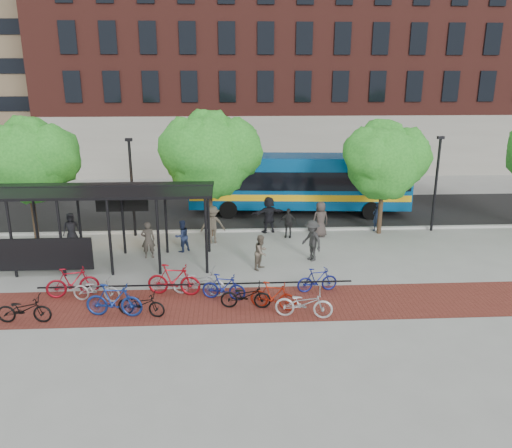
{
  "coord_description": "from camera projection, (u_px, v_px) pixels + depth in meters",
  "views": [
    {
      "loc": [
        -2.01,
        -21.86,
        8.14
      ],
      "look_at": [
        -0.8,
        0.02,
        1.6
      ],
      "focal_mm": 35.0,
      "sensor_mm": 36.0,
      "label": 1
    }
  ],
  "objects": [
    {
      "name": "building_tower",
      "position": [
        103.0,
        12.0,
        56.48
      ],
      "size": [
        22.0,
        22.0,
        30.0
      ],
      "primitive_type": "cube",
      "color": "#7A664C",
      "rests_on": "ground"
    },
    {
      "name": "bike_4",
      "position": [
        141.0,
        304.0,
        17.48
      ],
      "size": [
        1.85,
        1.03,
        0.92
      ],
      "primitive_type": "imported",
      "rotation": [
        0.0,
        0.0,
        1.32
      ],
      "color": "black",
      "rests_on": "ground"
    },
    {
      "name": "bus_shelter",
      "position": [
        88.0,
        199.0,
        21.6
      ],
      "size": [
        10.6,
        3.07,
        3.6
      ],
      "color": "black",
      "rests_on": "ground"
    },
    {
      "name": "pedestrian_4",
      "position": [
        288.0,
        223.0,
        25.92
      ],
      "size": [
        0.98,
        0.6,
        1.56
      ],
      "primitive_type": "imported",
      "rotation": [
        0.0,
        0.0,
        6.03
      ],
      "color": "black",
      "rests_on": "ground"
    },
    {
      "name": "bike_2",
      "position": [
        96.0,
        289.0,
        18.62
      ],
      "size": [
        1.91,
        0.94,
        0.96
      ],
      "primitive_type": "imported",
      "rotation": [
        0.0,
        0.0,
        1.4
      ],
      "color": "#B0B1B3",
      "rests_on": "ground"
    },
    {
      "name": "pedestrian_9",
      "position": [
        312.0,
        241.0,
        22.63
      ],
      "size": [
        1.21,
        1.41,
        1.89
      ],
      "primitive_type": "imported",
      "rotation": [
        0.0,
        0.0,
        5.22
      ],
      "color": "#2A2A2A",
      "rests_on": "ground"
    },
    {
      "name": "pedestrian_1",
      "position": [
        148.0,
        240.0,
        22.96
      ],
      "size": [
        0.69,
        0.51,
        1.75
      ],
      "primitive_type": "imported",
      "rotation": [
        0.0,
        0.0,
        3.29
      ],
      "color": "#443D36",
      "rests_on": "ground"
    },
    {
      "name": "bike_5",
      "position": [
        174.0,
        280.0,
        19.12
      ],
      "size": [
        2.14,
        0.91,
        1.24
      ],
      "primitive_type": "imported",
      "rotation": [
        0.0,
        0.0,
        1.41
      ],
      "color": "maroon",
      "rests_on": "ground"
    },
    {
      "name": "bike_11",
      "position": [
        317.0,
        280.0,
        19.45
      ],
      "size": [
        1.68,
        0.72,
        0.98
      ],
      "primitive_type": "imported",
      "rotation": [
        0.0,
        0.0,
        1.74
      ],
      "color": "navy",
      "rests_on": "ground"
    },
    {
      "name": "pedestrian_6",
      "position": [
        320.0,
        219.0,
        25.99
      ],
      "size": [
        1.05,
        0.83,
        1.88
      ],
      "primitive_type": "imported",
      "rotation": [
        0.0,
        0.0,
        3.42
      ],
      "color": "#3D3330",
      "rests_on": "ground"
    },
    {
      "name": "building_brick",
      "position": [
        357.0,
        54.0,
        45.89
      ],
      "size": [
        55.0,
        14.0,
        20.0
      ],
      "primitive_type": "cube",
      "color": "#5C2620",
      "rests_on": "ground"
    },
    {
      "name": "bike_0",
      "position": [
        24.0,
        309.0,
        16.99
      ],
      "size": [
        1.88,
        0.72,
        0.98
      ],
      "primitive_type": "imported",
      "rotation": [
        0.0,
        0.0,
        1.53
      ],
      "color": "black",
      "rests_on": "ground"
    },
    {
      "name": "pedestrian_0",
      "position": [
        71.0,
        229.0,
        24.76
      ],
      "size": [
        0.9,
        0.69,
        1.65
      ],
      "primitive_type": "imported",
      "rotation": [
        0.0,
        0.0,
        0.22
      ],
      "color": "black",
      "rests_on": "ground"
    },
    {
      "name": "brick_strip",
      "position": [
        231.0,
        304.0,
        18.45
      ],
      "size": [
        24.0,
        3.0,
        0.01
      ],
      "primitive_type": "cube",
      "color": "maroon",
      "rests_on": "ground"
    },
    {
      "name": "pedestrian_7",
      "position": [
        377.0,
        217.0,
        27.08
      ],
      "size": [
        0.67,
        0.57,
        1.55
      ],
      "primitive_type": "imported",
      "rotation": [
        0.0,
        0.0,
        3.57
      ],
      "color": "#1C2741",
      "rests_on": "ground"
    },
    {
      "name": "lamp_post_right",
      "position": [
        436.0,
        181.0,
        26.48
      ],
      "size": [
        0.35,
        0.2,
        5.12
      ],
      "color": "black",
      "rests_on": "ground"
    },
    {
      "name": "tree_c",
      "position": [
        386.0,
        158.0,
        25.71
      ],
      "size": [
        4.66,
        3.8,
        5.92
      ],
      "color": "#382619",
      "rests_on": "ground"
    },
    {
      "name": "pedestrian_3",
      "position": [
        213.0,
        225.0,
        24.98
      ],
      "size": [
        1.3,
        0.82,
        1.92
      ],
      "primitive_type": "imported",
      "rotation": [
        0.0,
        0.0,
        0.09
      ],
      "color": "#4C4438",
      "rests_on": "ground"
    },
    {
      "name": "lamp_post_left",
      "position": [
        132.0,
        185.0,
        25.63
      ],
      "size": [
        0.35,
        0.2,
        5.12
      ],
      "color": "black",
      "rests_on": "ground"
    },
    {
      "name": "bike_rack_rail",
      "position": [
        197.0,
        295.0,
        19.25
      ],
      "size": [
        12.0,
        0.05,
        0.95
      ],
      "primitive_type": "cube",
      "color": "black",
      "rests_on": "ground"
    },
    {
      "name": "pedestrian_5",
      "position": [
        269.0,
        215.0,
        26.7
      ],
      "size": [
        1.92,
        1.04,
        1.97
      ],
      "primitive_type": "imported",
      "rotation": [
        0.0,
        0.0,
        3.4
      ],
      "color": "black",
      "rests_on": "ground"
    },
    {
      "name": "curb",
      "position": [
        267.0,
        230.0,
        27.15
      ],
      "size": [
        160.0,
        0.25,
        0.12
      ],
      "primitive_type": "cube",
      "color": "#B7B7B2",
      "rests_on": "ground"
    },
    {
      "name": "bike_1",
      "position": [
        72.0,
        282.0,
        18.99
      ],
      "size": [
        2.02,
        0.98,
        1.17
      ],
      "primitive_type": "imported",
      "rotation": [
        0.0,
        0.0,
        1.8
      ],
      "color": "maroon",
      "rests_on": "ground"
    },
    {
      "name": "asphalt_street",
      "position": [
        262.0,
        212.0,
        31.0
      ],
      "size": [
        160.0,
        8.0,
        0.01
      ],
      "primitive_type": "cube",
      "color": "black",
      "rests_on": "ground"
    },
    {
      "name": "bus",
      "position": [
        299.0,
        180.0,
        30.26
      ],
      "size": [
        13.29,
        3.91,
        3.54
      ],
      "rotation": [
        0.0,
        0.0,
        -0.08
      ],
      "color": "#074B88",
      "rests_on": "ground"
    },
    {
      "name": "pedestrian_2",
      "position": [
        182.0,
        236.0,
        23.81
      ],
      "size": [
        0.96,
        0.93,
        1.55
      ],
      "primitive_type": "imported",
      "rotation": [
        0.0,
        0.0,
        3.82
      ],
      "color": "#202B4C",
      "rests_on": "ground"
    },
    {
      "name": "bike_10",
      "position": [
        304.0,
        303.0,
        17.36
      ],
      "size": [
        2.11,
        1.07,
        1.06
      ],
      "primitive_type": "imported",
      "rotation": [
        0.0,
        0.0,
        1.38
      ],
      "color": "#BABABD",
      "rests_on": "ground"
    },
    {
      "name": "bike_3",
      "position": [
        114.0,
        300.0,
        17.4
      ],
      "size": [
        2.08,
        0.83,
        1.22
      ],
      "primitive_type": "imported",
      "rotation": [
        0.0,
        0.0,
        1.44
      ],
      "color": "navy",
      "rests_on": "ground"
    },
    {
      "name": "bike_6",
      "position": [
        198.0,
        281.0,
        19.11
      ],
      "size": [
        2.26,
        1.25,
        1.12
      ],
      "primitive_type": "imported",
      "rotation": [
        0.0,
        0.0,
        1.32
      ],
      "color": "#A6A6A8",
      "rests_on": "ground"
    },
    {
      "name": "bike_8",
      "position": [
        246.0,
        296.0,
        18.07
      ],
      "size": [
        1.88,
        0.81,
        0.96
      ],
      "primitive_type": "imported",
      "rotation": [
        0.0,
        0.0,
        1.48
      ],
      "color": "black",
      "rests_on": "ground"
    },
    {
      "name": "tree_b",
      "position": [
        211.0,
        152.0,
        25.12
      ],
      "size": [
        5.15,
        4.2,
        6.47
      ],
      "color": "#382619",
      "rests_on": "ground"
    },
    {
      "name": "ground",
      "position": [
        273.0,
        257.0,
        23.34
      ],
      "size": [
        160.0,
        160.0,
        0.0
      ],
      "primitive_type": "plane",
      "color": "#9E9E99",
      "rests_on": "ground"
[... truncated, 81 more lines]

